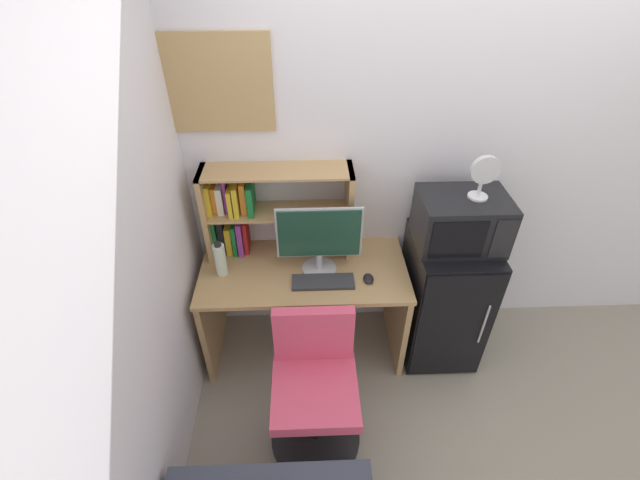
% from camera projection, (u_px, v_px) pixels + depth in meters
% --- Properties ---
extents(wall_back, '(6.40, 0.04, 2.60)m').
position_uv_depth(wall_back, '(515.00, 158.00, 2.64)').
color(wall_back, silver).
rests_on(wall_back, ground_plane).
extents(wall_left, '(0.04, 4.40, 2.60)m').
position_uv_depth(wall_left, '(65.00, 418.00, 1.30)').
color(wall_left, silver).
rests_on(wall_left, ground_plane).
extents(desk, '(1.28, 0.62, 0.73)m').
position_uv_depth(desk, '(304.00, 295.00, 2.82)').
color(desk, tan).
rests_on(desk, ground_plane).
extents(hutch_bookshelf, '(0.90, 0.23, 0.59)m').
position_uv_depth(hutch_bookshelf, '(255.00, 210.00, 2.65)').
color(hutch_bookshelf, tan).
rests_on(hutch_bookshelf, desk).
extents(monitor, '(0.50, 0.21, 0.45)m').
position_uv_depth(monitor, '(319.00, 238.00, 2.53)').
color(monitor, '#B7B7BC').
rests_on(monitor, desk).
extents(keyboard, '(0.37, 0.13, 0.02)m').
position_uv_depth(keyboard, '(323.00, 282.00, 2.58)').
color(keyboard, '#333338').
rests_on(keyboard, desk).
extents(computer_mouse, '(0.06, 0.09, 0.03)m').
position_uv_depth(computer_mouse, '(368.00, 279.00, 2.59)').
color(computer_mouse, black).
rests_on(computer_mouse, desk).
extents(water_bottle, '(0.07, 0.07, 0.23)m').
position_uv_depth(water_bottle, '(220.00, 259.00, 2.59)').
color(water_bottle, silver).
rests_on(water_bottle, desk).
extents(mini_fridge, '(0.48, 0.57, 0.92)m').
position_uv_depth(mini_fridge, '(443.00, 297.00, 2.87)').
color(mini_fridge, black).
rests_on(mini_fridge, ground_plane).
extents(microwave, '(0.50, 0.37, 0.32)m').
position_uv_depth(microwave, '(461.00, 221.00, 2.50)').
color(microwave, black).
rests_on(microwave, mini_fridge).
extents(desk_fan, '(0.16, 0.11, 0.26)m').
position_uv_depth(desk_fan, '(484.00, 175.00, 2.31)').
color(desk_fan, silver).
rests_on(desk_fan, microwave).
extents(desk_chair, '(0.52, 0.52, 0.88)m').
position_uv_depth(desk_chair, '(315.00, 392.00, 2.38)').
color(desk_chair, black).
rests_on(desk_chair, ground_plane).
extents(wall_corkboard, '(0.57, 0.02, 0.52)m').
position_uv_depth(wall_corkboard, '(219.00, 84.00, 2.27)').
color(wall_corkboard, tan).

